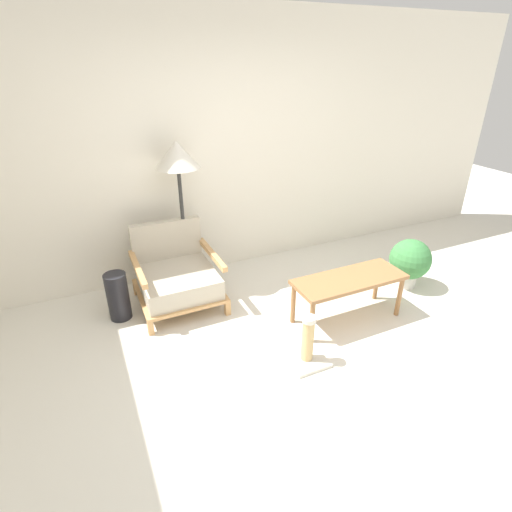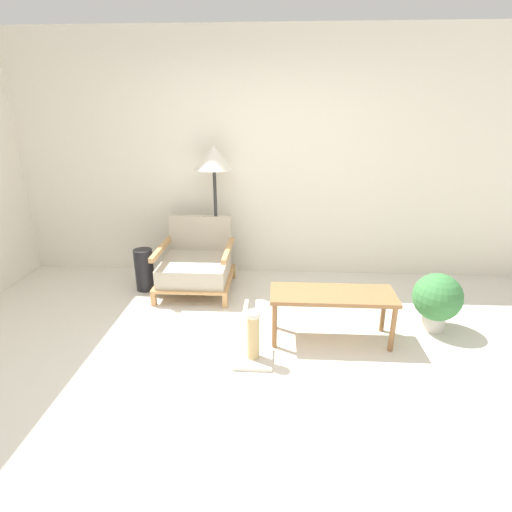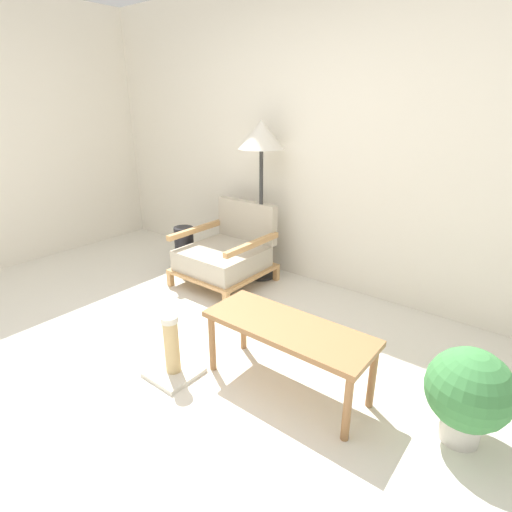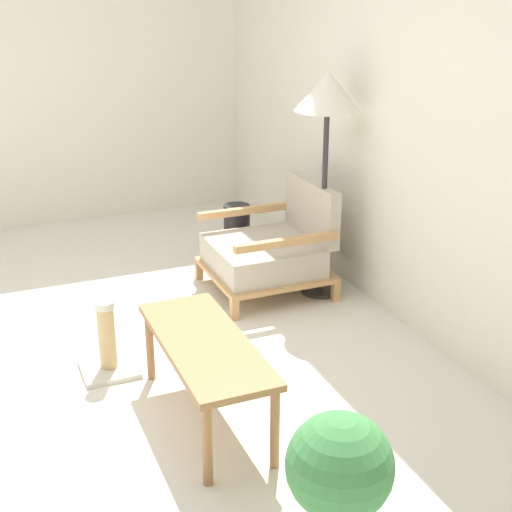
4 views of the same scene
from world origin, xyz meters
The scene contains 8 objects.
ground_plane centered at (0.00, 0.00, 0.00)m, with size 14.00×14.00×0.00m, color silver.
wall_back centered at (0.00, 2.19, 1.35)m, with size 8.00×0.06×2.70m.
armchair centered at (-0.65, 1.59, 0.30)m, with size 0.78×0.79×0.76m.
floor_lamp centered at (-0.47, 1.90, 1.32)m, with size 0.43×0.43×1.52m.
coffee_table centered at (0.69, 0.65, 0.38)m, with size 1.04×0.40×0.44m.
vase centered at (-1.22, 1.56, 0.23)m, with size 0.20×0.20×0.46m, color black.
potted_plant centered at (1.65, 0.87, 0.30)m, with size 0.43×0.43×0.53m.
scratching_post centered at (0.05, 0.29, 0.14)m, with size 0.31×0.31×0.43m.
Camera 1 is at (-1.38, -1.82, 2.22)m, focal length 28.00 mm.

